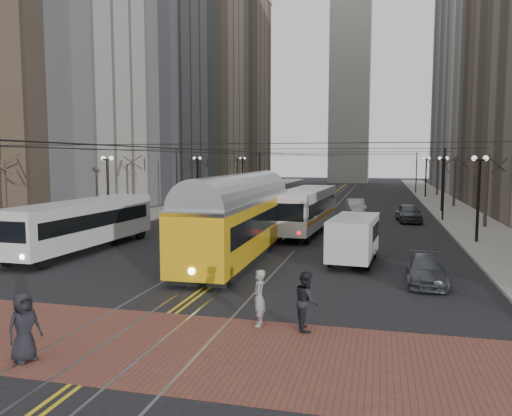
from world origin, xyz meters
The scene contains 24 objects.
ground centered at (0.00, 0.00, 0.00)m, with size 260.00×260.00×0.00m, color black.
sidewalk_left centered at (-15.00, 45.00, 0.07)m, with size 5.00×140.00×0.15m, color gray.
sidewalk_right centered at (15.00, 45.00, 0.07)m, with size 5.00×140.00×0.15m, color gray.
crosswalk_band centered at (0.00, -4.00, 0.01)m, with size 25.00×6.00×0.01m, color brown.
streetcar_rails centered at (0.00, 45.00, 0.00)m, with size 4.80×130.00×0.02m, color gray.
centre_lines centered at (0.00, 45.00, 0.01)m, with size 0.42×130.00×0.01m, color gold.
building_left_mid centered at (-25.50, 46.00, 17.00)m, with size 16.00×20.00×34.00m, color slate.
building_left_midfar centered at (-27.50, 66.00, 26.00)m, with size 20.00×20.00×52.00m, color gray.
building_left_far centered at (-25.50, 86.00, 20.00)m, with size 16.00×20.00×40.00m, color brown.
building_right_far centered at (25.50, 86.00, 20.00)m, with size 16.00×20.00×40.00m, color slate.
clock_tower centered at (0.00, 102.00, 35.96)m, with size 12.00×12.00×66.00m.
lamp_posts centered at (0.00, 28.75, 2.80)m, with size 27.60×57.20×5.60m.
street_trees centered at (0.00, 35.25, 2.80)m, with size 31.68×53.28×5.60m.
trolley_wires centered at (0.00, 34.83, 3.77)m, with size 25.96×120.00×6.60m.
transit_bus centered at (-10.33, 9.30, 1.55)m, with size 2.58×12.37×3.09m, color silver.
streetcar centered at (-0.50, 9.88, 1.84)m, with size 2.91×15.65×3.69m, color gold.
rear_bus centered at (1.80, 20.31, 1.66)m, with size 2.77×12.75×3.33m, color silver.
cargo_van centered at (6.02, 9.81, 1.26)m, with size 2.19×5.70×2.52m, color silver.
sedan_grey centered at (9.88, 28.79, 0.82)m, with size 1.93×4.79×1.63m, color #42464A.
sedan_silver centered at (4.96, 33.89, 0.79)m, with size 1.67×4.77×1.57m, color #95979C.
sedan_parked centered at (9.50, 6.00, 0.63)m, with size 1.76×4.32×1.25m, color #3A3D41.
pedestrian_a centered at (-2.26, -6.01, 0.99)m, with size 0.96×0.63×1.97m, color black.
pedestrian_b centered at (3.43, -1.50, 0.98)m, with size 0.70×0.46×1.93m, color gray.
pedestrian_c centered at (5.06, -1.50, 0.99)m, with size 0.96×0.74×1.97m, color black.
Camera 1 is at (7.36, -17.61, 5.72)m, focal length 35.00 mm.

